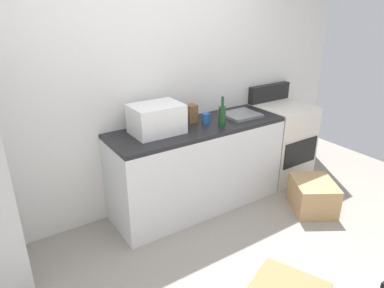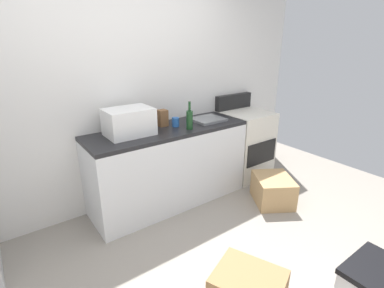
{
  "view_description": "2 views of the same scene",
  "coord_description": "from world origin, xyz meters",
  "px_view_note": "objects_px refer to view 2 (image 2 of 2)",
  "views": [
    {
      "loc": [
        -1.54,
        -1.47,
        2.05
      ],
      "look_at": [
        0.07,
        0.96,
        0.84
      ],
      "focal_mm": 32.79,
      "sensor_mm": 36.0,
      "label": 1
    },
    {
      "loc": [
        -1.23,
        -1.34,
        1.81
      ],
      "look_at": [
        0.31,
        0.77,
        0.84
      ],
      "focal_mm": 26.61,
      "sensor_mm": 36.0,
      "label": 2
    }
  ],
  "objects_px": {
    "stove_oven": "(244,143)",
    "knife_block": "(162,118)",
    "cardboard_box_large": "(273,190)",
    "coffee_mug": "(176,122)",
    "microwave": "(129,122)",
    "wine_bottle": "(190,119)"
  },
  "relations": [
    {
      "from": "stove_oven",
      "to": "knife_block",
      "type": "xyz_separation_m",
      "value": [
        -1.22,
        0.11,
        0.52
      ]
    },
    {
      "from": "cardboard_box_large",
      "to": "stove_oven",
      "type": "bearing_deg",
      "value": 70.25
    },
    {
      "from": "stove_oven",
      "to": "wine_bottle",
      "type": "bearing_deg",
      "value": -171.01
    },
    {
      "from": "wine_bottle",
      "to": "coffee_mug",
      "type": "distance_m",
      "value": 0.19
    },
    {
      "from": "wine_bottle",
      "to": "knife_block",
      "type": "relative_size",
      "value": 1.67
    },
    {
      "from": "microwave",
      "to": "wine_bottle",
      "type": "xyz_separation_m",
      "value": [
        0.6,
        -0.2,
        -0.03
      ]
    },
    {
      "from": "coffee_mug",
      "to": "cardboard_box_large",
      "type": "bearing_deg",
      "value": -41.21
    },
    {
      "from": "stove_oven",
      "to": "wine_bottle",
      "type": "xyz_separation_m",
      "value": [
        -1.05,
        -0.17,
        0.54
      ]
    },
    {
      "from": "microwave",
      "to": "cardboard_box_large",
      "type": "height_order",
      "value": "microwave"
    },
    {
      "from": "microwave",
      "to": "coffee_mug",
      "type": "bearing_deg",
      "value": -3.24
    },
    {
      "from": "knife_block",
      "to": "cardboard_box_large",
      "type": "relative_size",
      "value": 0.38
    },
    {
      "from": "wine_bottle",
      "to": "microwave",
      "type": "bearing_deg",
      "value": 161.44
    },
    {
      "from": "coffee_mug",
      "to": "microwave",
      "type": "bearing_deg",
      "value": 176.76
    },
    {
      "from": "coffee_mug",
      "to": "cardboard_box_large",
      "type": "height_order",
      "value": "coffee_mug"
    },
    {
      "from": "knife_block",
      "to": "microwave",
      "type": "bearing_deg",
      "value": -170.22
    },
    {
      "from": "wine_bottle",
      "to": "coffee_mug",
      "type": "xyz_separation_m",
      "value": [
        -0.07,
        0.17,
        -0.06
      ]
    },
    {
      "from": "stove_oven",
      "to": "knife_block",
      "type": "distance_m",
      "value": 1.33
    },
    {
      "from": "stove_oven",
      "to": "knife_block",
      "type": "bearing_deg",
      "value": 174.84
    },
    {
      "from": "microwave",
      "to": "cardboard_box_large",
      "type": "xyz_separation_m",
      "value": [
        1.38,
        -0.78,
        -0.88
      ]
    },
    {
      "from": "stove_oven",
      "to": "wine_bottle",
      "type": "relative_size",
      "value": 3.67
    },
    {
      "from": "coffee_mug",
      "to": "knife_block",
      "type": "distance_m",
      "value": 0.15
    },
    {
      "from": "microwave",
      "to": "cardboard_box_large",
      "type": "distance_m",
      "value": 1.81
    }
  ]
}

